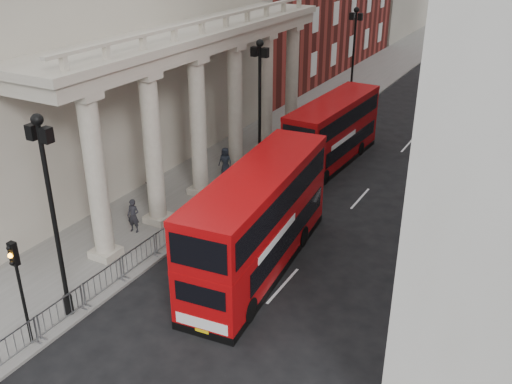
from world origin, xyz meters
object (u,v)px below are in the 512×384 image
(lamp_post_north, at_px, (354,52))
(bus_near, at_px, (259,219))
(lamp_post_mid, at_px, (260,100))
(pedestrian_a, at_px, (133,216))
(pedestrian_b, at_px, (153,184))
(traffic_light, at_px, (18,275))
(bus_far, at_px, (333,131))
(pedestrian_c, at_px, (225,161))
(lamp_post_south, at_px, (52,206))

(lamp_post_north, distance_m, bus_near, 25.74)
(lamp_post_mid, relative_size, bus_near, 0.74)
(lamp_post_north, distance_m, pedestrian_a, 25.84)
(pedestrian_b, bearing_deg, lamp_post_mid, -152.72)
(traffic_light, relative_size, pedestrian_b, 2.42)
(pedestrian_a, bearing_deg, lamp_post_north, 76.69)
(traffic_light, distance_m, bus_near, 10.12)
(bus_far, bearing_deg, traffic_light, -95.15)
(lamp_post_mid, distance_m, lamp_post_north, 16.00)
(pedestrian_c, bearing_deg, lamp_post_south, -86.72)
(lamp_post_north, xyz_separation_m, bus_far, (3.06, -11.69, -2.69))
(bus_near, distance_m, bus_far, 13.58)
(pedestrian_a, distance_m, pedestrian_b, 3.88)
(lamp_post_mid, bearing_deg, pedestrian_c, -152.80)
(lamp_post_south, distance_m, bus_far, 20.71)
(pedestrian_a, bearing_deg, bus_near, -6.04)
(bus_far, distance_m, pedestrian_a, 14.75)
(pedestrian_a, height_order, pedestrian_c, pedestrian_a)
(lamp_post_south, bearing_deg, bus_far, 81.44)
(lamp_post_north, relative_size, traffic_light, 1.93)
(lamp_post_south, xyz_separation_m, bus_far, (3.06, 20.31, -2.69))
(bus_near, bearing_deg, bus_far, 92.37)
(bus_near, relative_size, bus_far, 1.13)
(pedestrian_a, bearing_deg, traffic_light, -84.27)
(pedestrian_b, bearing_deg, lamp_post_north, -130.50)
(traffic_light, height_order, bus_far, traffic_light)
(lamp_post_north, xyz_separation_m, pedestrian_c, (-1.89, -16.97, -3.91))
(lamp_post_mid, relative_size, pedestrian_b, 4.68)
(traffic_light, distance_m, pedestrian_b, 12.85)
(lamp_post_north, xyz_separation_m, traffic_light, (0.10, -34.02, -1.80))
(lamp_post_mid, xyz_separation_m, pedestrian_a, (-2.09, -9.46, -3.91))
(lamp_post_mid, bearing_deg, bus_far, 54.62)
(traffic_light, height_order, pedestrian_a, traffic_light)
(bus_far, bearing_deg, lamp_post_mid, -122.98)
(pedestrian_b, bearing_deg, bus_far, -154.33)
(pedestrian_b, bearing_deg, pedestrian_a, 82.49)
(traffic_light, height_order, pedestrian_b, traffic_light)
(lamp_post_south, relative_size, bus_near, 0.74)
(lamp_post_south, distance_m, pedestrian_a, 7.90)
(lamp_post_north, xyz_separation_m, pedestrian_b, (-3.64, -21.90, -3.90))
(bus_far, xyz_separation_m, pedestrian_b, (-6.70, -10.21, -1.21))
(lamp_post_mid, bearing_deg, bus_near, -61.69)
(lamp_post_mid, xyz_separation_m, traffic_light, (0.10, -18.02, -1.80))
(pedestrian_c, bearing_deg, bus_far, 42.98)
(lamp_post_south, relative_size, bus_far, 0.84)
(traffic_light, xyz_separation_m, pedestrian_b, (-3.74, 12.12, -2.10))
(bus_near, bearing_deg, lamp_post_mid, 112.77)
(lamp_post_mid, relative_size, pedestrian_c, 4.72)
(bus_far, relative_size, pedestrian_c, 5.64)
(traffic_light, xyz_separation_m, bus_far, (2.96, 22.32, -0.88))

